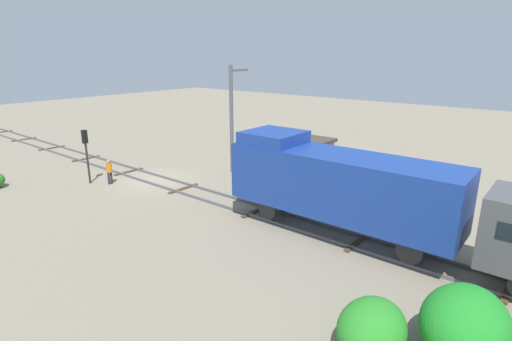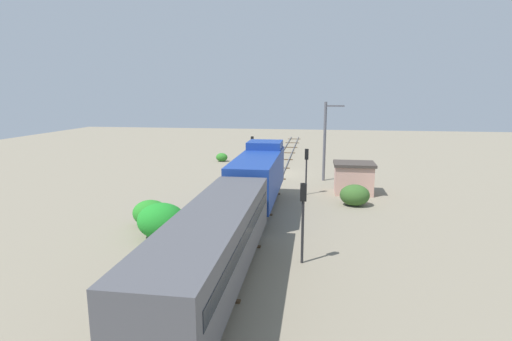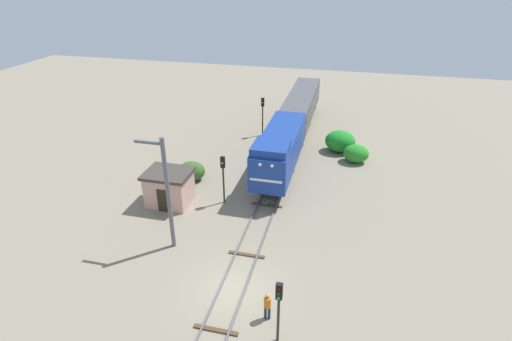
% 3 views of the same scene
% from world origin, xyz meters
% --- Properties ---
extents(ground_plane, '(111.10, 111.10, 0.00)m').
position_xyz_m(ground_plane, '(0.00, 0.00, 0.00)').
color(ground_plane, gray).
extents(railway_track, '(2.40, 74.06, 0.16)m').
position_xyz_m(railway_track, '(0.00, 0.00, 0.07)').
color(railway_track, '#595960').
rests_on(railway_track, ground).
extents(locomotive, '(2.90, 11.60, 4.60)m').
position_xyz_m(locomotive, '(0.00, 14.10, 2.77)').
color(locomotive, navy).
rests_on(locomotive, railway_track).
extents(passenger_car_leading, '(2.84, 14.00, 3.66)m').
position_xyz_m(passenger_car_leading, '(0.00, 27.43, 2.52)').
color(passenger_car_leading, '#4C4C51').
rests_on(passenger_car_leading, railway_track).
extents(traffic_signal_near, '(0.32, 0.34, 3.72)m').
position_xyz_m(traffic_signal_near, '(3.20, -2.90, 2.60)').
color(traffic_signal_near, '#262628').
rests_on(traffic_signal_near, ground).
extents(traffic_signal_mid, '(0.32, 0.34, 3.99)m').
position_xyz_m(traffic_signal_mid, '(-3.40, 8.94, 2.78)').
color(traffic_signal_mid, '#262628').
rests_on(traffic_signal_mid, ground).
extents(traffic_signal_far, '(0.32, 0.34, 4.21)m').
position_xyz_m(traffic_signal_far, '(-3.60, 23.34, 2.93)').
color(traffic_signal_far, '#262628').
rests_on(traffic_signal_far, ground).
extents(worker_near_track, '(0.38, 0.38, 1.70)m').
position_xyz_m(worker_near_track, '(2.40, -1.66, 1.00)').
color(worker_near_track, '#262B38').
rests_on(worker_near_track, ground).
extents(catenary_mast, '(1.94, 0.28, 7.84)m').
position_xyz_m(catenary_mast, '(-5.06, 2.91, 4.17)').
color(catenary_mast, '#595960').
rests_on(catenary_mast, ground).
extents(relay_hut, '(3.50, 2.90, 2.74)m').
position_xyz_m(relay_hut, '(-7.50, 7.89, 1.39)').
color(relay_hut, '#D19E8C').
rests_on(relay_hut, ground).
extents(bush_near, '(1.50, 1.22, 1.09)m').
position_xyz_m(bush_near, '(7.82, -6.81, 0.54)').
color(bush_near, '#2E7A26').
rests_on(bush_near, ground).
extents(bush_mid, '(2.30, 1.88, 1.67)m').
position_xyz_m(bush_mid, '(-7.26, 11.90, 0.84)').
color(bush_mid, '#355E26').
rests_on(bush_mid, ground).
extents(bush_far, '(2.38, 1.95, 1.73)m').
position_xyz_m(bush_far, '(6.52, 18.88, 0.87)').
color(bush_far, '#288426').
rests_on(bush_far, ground).
extents(bush_back, '(2.99, 2.44, 2.17)m').
position_xyz_m(bush_back, '(4.90, 20.99, 1.09)').
color(bush_back, '#1F8626').
rests_on(bush_back, ground).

